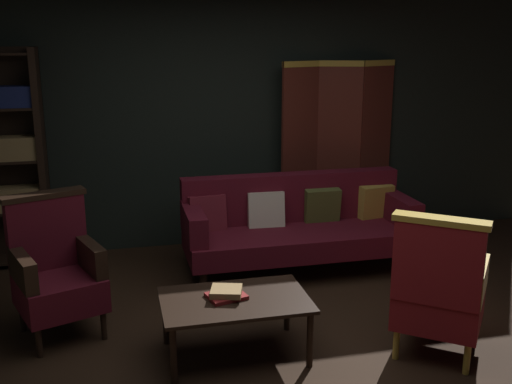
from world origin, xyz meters
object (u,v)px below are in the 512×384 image
(velvet_couch, at_px, (297,223))
(armchair_wing_left, at_px, (56,270))
(coffee_table, at_px, (235,305))
(folding_screen, at_px, (338,149))
(book_red_leather, at_px, (226,296))
(armchair_gilt_accent, at_px, (439,289))
(book_tan_leather, at_px, (226,291))

(velvet_couch, distance_m, armchair_wing_left, 2.23)
(coffee_table, height_order, armchair_wing_left, armchair_wing_left)
(armchair_wing_left, bearing_deg, folding_screen, 29.74)
(velvet_couch, relative_size, coffee_table, 2.12)
(armchair_wing_left, xyz_separation_m, book_red_leather, (1.15, -0.61, -0.06))
(book_red_leather, bearing_deg, armchair_gilt_accent, -14.13)
(armchair_wing_left, bearing_deg, velvet_couch, 20.89)
(folding_screen, relative_size, velvet_couch, 0.90)
(armchair_gilt_accent, height_order, book_tan_leather, armchair_gilt_accent)
(book_red_leather, bearing_deg, velvet_couch, 56.31)
(velvet_couch, relative_size, armchair_wing_left, 2.04)
(armchair_gilt_accent, relative_size, armchair_wing_left, 1.00)
(folding_screen, distance_m, armchair_gilt_accent, 2.61)
(velvet_couch, bearing_deg, coffee_table, -121.66)
(armchair_gilt_accent, bearing_deg, folding_screen, 84.69)
(folding_screen, bearing_deg, coffee_table, -125.33)
(book_red_leather, relative_size, book_tan_leather, 1.20)
(folding_screen, xyz_separation_m, armchair_gilt_accent, (-0.24, -2.55, -0.50))
(velvet_couch, xyz_separation_m, armchair_gilt_accent, (0.46, -1.76, 0.03))
(folding_screen, bearing_deg, velvet_couch, -131.20)
(coffee_table, bearing_deg, velvet_couch, 58.34)
(armchair_gilt_accent, bearing_deg, coffee_table, 166.46)
(folding_screen, xyz_separation_m, armchair_wing_left, (-2.78, -1.59, -0.50))
(coffee_table, xyz_separation_m, book_red_leather, (-0.05, 0.03, 0.06))
(folding_screen, relative_size, coffee_table, 1.90)
(armchair_wing_left, xyz_separation_m, book_tan_leather, (1.15, -0.61, -0.02))
(velvet_couch, relative_size, book_tan_leather, 10.24)
(folding_screen, xyz_separation_m, coffee_table, (-1.58, -2.22, -0.61))
(velvet_couch, height_order, armchair_wing_left, armchair_wing_left)
(armchair_gilt_accent, distance_m, book_red_leather, 1.44)
(coffee_table, height_order, book_tan_leather, book_tan_leather)
(coffee_table, relative_size, book_red_leather, 4.02)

